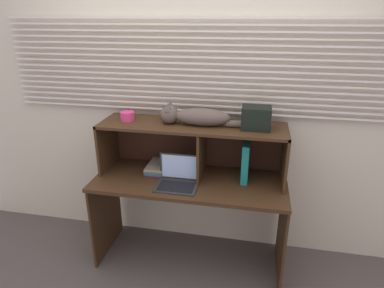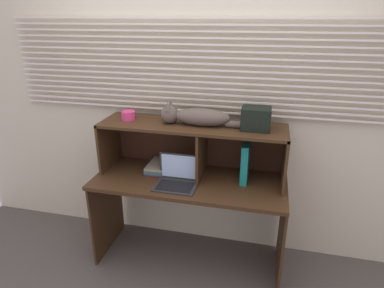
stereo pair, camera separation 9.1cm
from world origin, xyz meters
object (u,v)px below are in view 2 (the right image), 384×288
at_px(laptop, 177,179).
at_px(storage_box, 256,119).
at_px(book_stack, 158,167).
at_px(binder_upright, 245,161).
at_px(cat, 195,116).
at_px(small_basket, 128,116).

bearing_deg(laptop, storage_box, 19.76).
height_order(book_stack, storage_box, storage_box).
bearing_deg(book_stack, binder_upright, 0.27).
xyz_separation_m(laptop, binder_upright, (0.49, 0.20, 0.11)).
height_order(laptop, storage_box, storage_box).
xyz_separation_m(laptop, storage_box, (0.54, 0.20, 0.45)).
distance_m(cat, book_stack, 0.55).
bearing_deg(laptop, binder_upright, 21.84).
bearing_deg(small_basket, book_stack, -0.82).
height_order(binder_upright, small_basket, small_basket).
bearing_deg(small_basket, cat, 0.00).
distance_m(cat, storage_box, 0.45).
xyz_separation_m(book_stack, storage_box, (0.76, 0.00, 0.47)).
bearing_deg(storage_box, small_basket, 180.00).
bearing_deg(cat, book_stack, -179.38).
relative_size(laptop, storage_box, 1.48).
xyz_separation_m(cat, binder_upright, (0.39, 0.00, -0.33)).
height_order(laptop, small_basket, small_basket).
height_order(laptop, book_stack, laptop).
relative_size(binder_upright, small_basket, 2.87).
height_order(small_basket, storage_box, storage_box).
bearing_deg(cat, binder_upright, 0.00).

